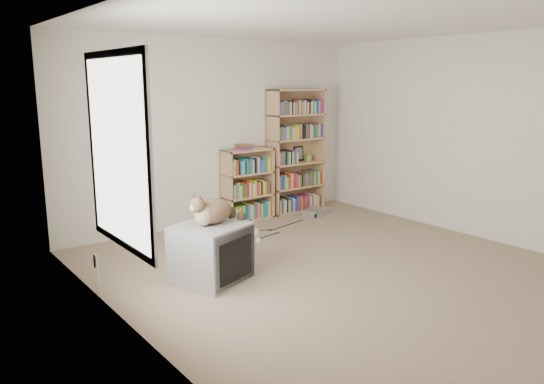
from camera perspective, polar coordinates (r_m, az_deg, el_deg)
floor at (r=5.60m, az=7.61°, el=-8.44°), size 4.50×5.00×0.01m
wall_back at (r=7.28m, az=-6.09°, el=6.40°), size 4.50×0.02×2.50m
wall_left at (r=4.06m, az=-15.25°, el=1.77°), size 0.02×5.00×2.50m
wall_right at (r=7.06m, az=21.12°, el=5.51°), size 0.02×5.00×2.50m
ceiling at (r=5.29m, az=8.38°, el=17.90°), size 4.50×5.00×0.02m
window at (r=4.22m, az=-16.22°, el=4.16°), size 0.02×1.22×1.52m
crt_tv at (r=5.24m, az=-6.60°, el=-6.54°), size 0.82×0.78×0.57m
cat at (r=5.19m, az=-5.70°, el=-2.36°), size 0.72×0.47×0.53m
bookcase_tall at (r=7.94m, az=2.52°, el=4.10°), size 0.91×0.30×1.82m
bookcase_short at (r=7.49m, az=-2.71°, el=0.55°), size 0.73×0.30×1.00m
book_stack at (r=7.30m, az=-3.12°, el=4.83°), size 0.19×0.24×0.08m
green_mug at (r=8.09m, az=3.91°, el=3.68°), size 0.08×0.08×0.09m
framed_print at (r=8.09m, az=2.87°, el=4.17°), size 0.17×0.05×0.22m
dvd_player at (r=7.84m, az=4.79°, el=-2.13°), size 0.46×0.40×0.09m
wall_outlet at (r=5.14m, az=-18.47°, el=-7.06°), size 0.01×0.08×0.13m
floor_cables at (r=7.09m, az=-0.50°, el=-3.94°), size 1.20×0.70×0.01m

